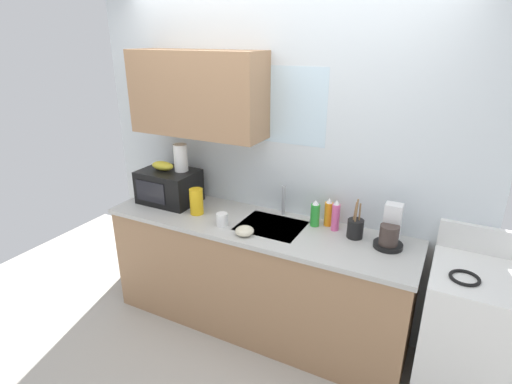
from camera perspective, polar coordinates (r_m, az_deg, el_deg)
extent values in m
cube|color=silver|center=(3.16, 2.92, 3.75)|extent=(3.10, 0.10, 2.50)
cube|color=#9E7551|center=(3.14, -8.32, 13.57)|extent=(1.07, 0.32, 0.62)
cube|color=silver|center=(2.97, 4.82, 12.01)|extent=(0.56, 0.02, 0.55)
cube|color=#9E7551|center=(3.22, 0.00, -11.97)|extent=(2.30, 0.60, 0.86)
cube|color=#B7B7B2|center=(3.00, 0.00, -4.77)|extent=(2.33, 0.63, 0.03)
cube|color=#9EA0A5|center=(2.99, 2.13, -5.96)|extent=(0.46, 0.38, 0.14)
cylinder|color=#B2B5BA|center=(3.10, 3.92, -1.19)|extent=(0.03, 0.03, 0.24)
cube|color=white|center=(2.98, 28.23, -17.66)|extent=(0.60, 0.60, 0.90)
torus|color=black|center=(2.64, 27.34, -10.69)|extent=(0.17, 0.17, 0.02)
cube|color=white|center=(2.95, 30.11, -6.04)|extent=(0.60, 0.04, 0.18)
cube|color=black|center=(3.41, -12.13, 0.80)|extent=(0.46, 0.34, 0.27)
cube|color=black|center=(3.31, -14.68, -0.01)|extent=(0.28, 0.01, 0.17)
ellipsoid|color=gold|center=(3.38, -13.02, 3.63)|extent=(0.20, 0.11, 0.07)
cylinder|color=white|center=(3.31, -10.56, 4.78)|extent=(0.11, 0.11, 0.22)
cylinder|color=black|center=(2.81, 18.09, -7.13)|extent=(0.19, 0.19, 0.03)
cylinder|color=#3F332D|center=(2.76, 18.24, -5.76)|extent=(0.12, 0.12, 0.13)
cube|color=silver|center=(2.81, 18.65, -4.08)|extent=(0.11, 0.09, 0.26)
cylinder|color=green|center=(2.96, 8.32, -3.23)|extent=(0.07, 0.07, 0.17)
cone|color=white|center=(2.92, 8.42, -1.44)|extent=(0.05, 0.05, 0.04)
cylinder|color=orange|center=(2.98, 10.18, -3.07)|extent=(0.06, 0.06, 0.18)
cone|color=white|center=(2.94, 10.31, -1.19)|extent=(0.05, 0.05, 0.04)
cylinder|color=#E55999|center=(2.91, 11.14, -3.52)|extent=(0.06, 0.06, 0.20)
cone|color=white|center=(2.87, 11.31, -1.42)|extent=(0.04, 0.04, 0.04)
cylinder|color=gold|center=(3.15, -8.39, -1.32)|extent=(0.10, 0.10, 0.20)
cylinder|color=white|center=(2.95, -4.81, -3.87)|extent=(0.08, 0.08, 0.09)
cylinder|color=black|center=(2.85, 13.81, -5.03)|extent=(0.11, 0.11, 0.13)
cylinder|color=olive|center=(2.82, 13.66, -3.45)|extent=(0.03, 0.02, 0.22)
cylinder|color=olive|center=(2.82, 14.35, -3.54)|extent=(0.01, 0.03, 0.21)
cylinder|color=olive|center=(2.79, 13.88, -3.38)|extent=(0.02, 0.02, 0.25)
ellipsoid|color=beige|center=(2.81, -1.62, -5.50)|extent=(0.13, 0.13, 0.06)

